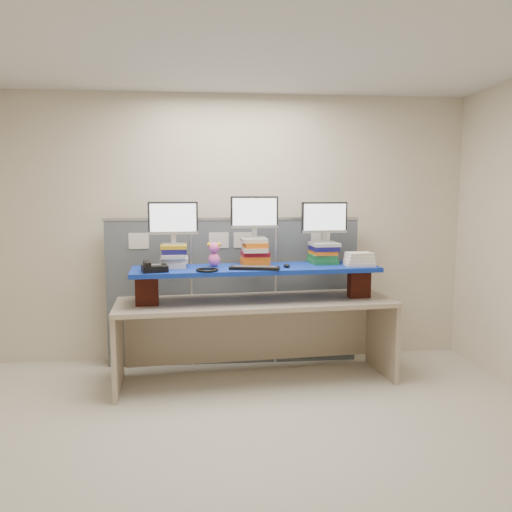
{
  "coord_description": "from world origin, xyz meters",
  "views": [
    {
      "loc": [
        -0.24,
        -3.3,
        1.75
      ],
      "look_at": [
        0.18,
        1.24,
        1.2
      ],
      "focal_mm": 35.0,
      "sensor_mm": 36.0,
      "label": 1
    }
  ],
  "objects": [
    {
      "name": "monitor_left",
      "position": [
        -0.57,
        1.3,
        1.53
      ],
      "size": [
        0.45,
        0.14,
        0.39
      ],
      "rotation": [
        0.0,
        0.0,
        0.08
      ],
      "color": "#B6B7BC",
      "rests_on": "book_stack_left"
    },
    {
      "name": "mouse",
      "position": [
        0.46,
        1.18,
        1.11
      ],
      "size": [
        0.07,
        0.11,
        0.03
      ],
      "primitive_type": "ellipsoid",
      "rotation": [
        0.0,
        0.0,
        0.1
      ],
      "color": "black",
      "rests_on": "blue_board"
    },
    {
      "name": "brick_pier_right",
      "position": [
        1.17,
        1.28,
        0.92
      ],
      "size": [
        0.21,
        0.13,
        0.27
      ],
      "primitive_type": "cube",
      "rotation": [
        0.0,
        0.0,
        0.08
      ],
      "color": "maroon",
      "rests_on": "desk"
    },
    {
      "name": "book_stack_center",
      "position": [
        0.18,
        1.36,
        1.22
      ],
      "size": [
        0.27,
        0.32,
        0.26
      ],
      "color": "orange",
      "rests_on": "blue_board"
    },
    {
      "name": "brick_pier_left",
      "position": [
        -0.8,
        1.11,
        0.92
      ],
      "size": [
        0.21,
        0.13,
        0.27
      ],
      "primitive_type": "cube",
      "rotation": [
        0.0,
        0.0,
        0.08
      ],
      "color": "maroon",
      "rests_on": "desk"
    },
    {
      "name": "desk",
      "position": [
        0.18,
        1.24,
        0.62
      ],
      "size": [
        2.63,
        0.96,
        0.78
      ],
      "rotation": [
        0.0,
        0.0,
        0.08
      ],
      "color": "tan",
      "rests_on": "ground"
    },
    {
      "name": "book_stack_right",
      "position": [
        0.85,
        1.43,
        1.2
      ],
      "size": [
        0.29,
        0.31,
        0.2
      ],
      "color": "#1A622E",
      "rests_on": "blue_board"
    },
    {
      "name": "desk_phone",
      "position": [
        -0.73,
        1.03,
        1.13
      ],
      "size": [
        0.25,
        0.24,
        0.09
      ],
      "rotation": [
        0.0,
        0.0,
        0.24
      ],
      "color": "black",
      "rests_on": "blue_board"
    },
    {
      "name": "binder_stack",
      "position": [
        1.15,
        1.23,
        1.15
      ],
      "size": [
        0.26,
        0.21,
        0.12
      ],
      "rotation": [
        0.0,
        0.0,
        0.02
      ],
      "color": "silver",
      "rests_on": "blue_board"
    },
    {
      "name": "plush_toy",
      "position": [
        -0.2,
        1.3,
        1.21
      ],
      "size": [
        0.13,
        0.1,
        0.23
      ],
      "rotation": [
        0.0,
        0.0,
        0.45
      ],
      "color": "pink",
      "rests_on": "blue_board"
    },
    {
      "name": "monitor_right",
      "position": [
        0.86,
        1.42,
        1.52
      ],
      "size": [
        0.45,
        0.14,
        0.39
      ],
      "rotation": [
        0.0,
        0.0,
        0.08
      ],
      "color": "#B6B7BC",
      "rests_on": "book_stack_right"
    },
    {
      "name": "room",
      "position": [
        0.0,
        0.0,
        1.4
      ],
      "size": [
        5.0,
        4.0,
        2.8
      ],
      "color": "beige",
      "rests_on": "ground"
    },
    {
      "name": "keyboard",
      "position": [
        0.15,
        1.08,
        1.11
      ],
      "size": [
        0.46,
        0.24,
        0.03
      ],
      "rotation": [
        0.0,
        0.0,
        -0.22
      ],
      "color": "black",
      "rests_on": "blue_board"
    },
    {
      "name": "headset",
      "position": [
        -0.27,
        1.02,
        1.11
      ],
      "size": [
        0.25,
        0.25,
        0.02
      ],
      "primitive_type": "torus",
      "rotation": [
        0.0,
        0.0,
        -0.29
      ],
      "color": "black",
      "rests_on": "blue_board"
    },
    {
      "name": "book_stack_left",
      "position": [
        -0.57,
        1.3,
        1.2
      ],
      "size": [
        0.27,
        0.33,
        0.21
      ],
      "color": "beige",
      "rests_on": "blue_board"
    },
    {
      "name": "blue_board",
      "position": [
        0.18,
        1.24,
        1.08
      ],
      "size": [
        2.3,
        0.75,
        0.04
      ],
      "primitive_type": "cube",
      "rotation": [
        0.0,
        0.0,
        0.08
      ],
      "color": "navy",
      "rests_on": "brick_pier_left"
    },
    {
      "name": "cubicle_partition",
      "position": [
        -0.0,
        1.78,
        0.77
      ],
      "size": [
        2.6,
        0.06,
        1.53
      ],
      "color": "#4C535A",
      "rests_on": "ground"
    },
    {
      "name": "monitor_center",
      "position": [
        0.18,
        1.36,
        1.57
      ],
      "size": [
        0.45,
        0.14,
        0.39
      ],
      "rotation": [
        0.0,
        0.0,
        0.08
      ],
      "color": "#B6B7BC",
      "rests_on": "book_stack_center"
    }
  ]
}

